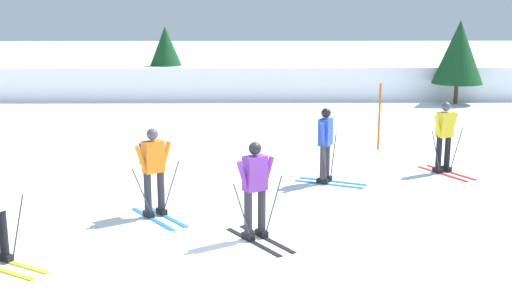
% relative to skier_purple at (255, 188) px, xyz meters
% --- Properties ---
extents(ground_plane, '(120.00, 120.00, 0.00)m').
position_rel_skier_purple_xyz_m(ground_plane, '(0.12, -0.47, -0.92)').
color(ground_plane, white).
extents(far_snow_ridge, '(80.00, 8.62, 1.39)m').
position_rel_skier_purple_xyz_m(far_snow_ridge, '(0.12, 20.31, -0.22)').
color(far_snow_ridge, white).
rests_on(far_snow_ridge, ground).
extents(skier_purple, '(1.19, 1.54, 1.71)m').
position_rel_skier_purple_xyz_m(skier_purple, '(0.00, 0.00, 0.00)').
color(skier_purple, black).
rests_on(skier_purple, ground).
extents(skier_blue, '(1.61, 1.00, 1.71)m').
position_rel_skier_purple_xyz_m(skier_blue, '(1.62, 3.59, -0.00)').
color(skier_blue, '#237AC6').
rests_on(skier_blue, ground).
extents(skier_orange, '(1.23, 1.51, 1.71)m').
position_rel_skier_purple_xyz_m(skier_orange, '(-1.92, 1.27, 0.04)').
color(skier_orange, '#237AC6').
rests_on(skier_orange, ground).
extents(skier_yellow, '(1.08, 1.58, 1.71)m').
position_rel_skier_purple_xyz_m(skier_yellow, '(4.56, 4.48, 0.00)').
color(skier_yellow, red).
rests_on(skier_yellow, ground).
extents(trail_marker_pole, '(0.06, 0.06, 1.85)m').
position_rel_skier_purple_xyz_m(trail_marker_pole, '(3.50, 6.98, 0.01)').
color(trail_marker_pole, '#C65614').
rests_on(trail_marker_pole, ground).
extents(conifer_far_left, '(1.88, 1.88, 3.02)m').
position_rel_skier_purple_xyz_m(conifer_far_left, '(-3.60, 17.15, 0.96)').
color(conifer_far_left, '#513823').
rests_on(conifer_far_left, ground).
extents(conifer_far_right, '(2.00, 2.00, 3.32)m').
position_rel_skier_purple_xyz_m(conifer_far_right, '(8.28, 15.38, 1.15)').
color(conifer_far_right, '#513823').
rests_on(conifer_far_right, ground).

